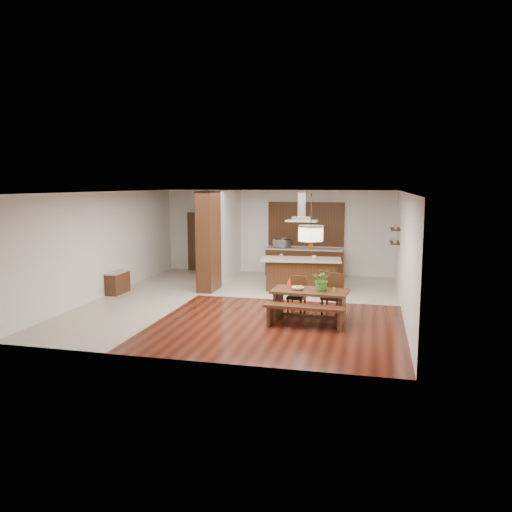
% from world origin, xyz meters
% --- Properties ---
extents(room_shell, '(9.00, 9.04, 2.92)m').
position_xyz_m(room_shell, '(0.00, 0.00, 2.06)').
color(room_shell, '#341109').
rests_on(room_shell, ground).
extents(tile_hallway, '(2.50, 9.00, 0.01)m').
position_xyz_m(tile_hallway, '(-2.75, 0.00, 0.01)').
color(tile_hallway, '#BFB49F').
rests_on(tile_hallway, ground).
extents(tile_kitchen, '(5.50, 4.00, 0.01)m').
position_xyz_m(tile_kitchen, '(1.25, 2.50, 0.01)').
color(tile_kitchen, '#BFB49F').
rests_on(tile_kitchen, ground).
extents(soffit_band, '(8.00, 9.00, 0.02)m').
position_xyz_m(soffit_band, '(0.00, 0.00, 2.88)').
color(soffit_band, '#3B1A0E').
rests_on(soffit_band, room_shell).
extents(partition_pier, '(0.45, 1.00, 2.90)m').
position_xyz_m(partition_pier, '(-1.40, 1.20, 1.45)').
color(partition_pier, black).
rests_on(partition_pier, ground).
extents(partition_stub, '(0.18, 2.40, 2.90)m').
position_xyz_m(partition_stub, '(-1.40, 3.30, 1.45)').
color(partition_stub, silver).
rests_on(partition_stub, ground).
extents(hallway_console, '(0.37, 0.88, 0.63)m').
position_xyz_m(hallway_console, '(-3.81, 0.20, 0.32)').
color(hallway_console, black).
rests_on(hallway_console, ground).
extents(hallway_doorway, '(1.10, 0.20, 2.10)m').
position_xyz_m(hallway_doorway, '(-2.70, 4.40, 1.05)').
color(hallway_doorway, black).
rests_on(hallway_doorway, ground).
extents(rear_counter, '(2.60, 0.62, 0.95)m').
position_xyz_m(rear_counter, '(1.00, 4.20, 0.48)').
color(rear_counter, black).
rests_on(rear_counter, ground).
extents(kitchen_window, '(2.60, 0.08, 1.50)m').
position_xyz_m(kitchen_window, '(1.00, 4.46, 1.75)').
color(kitchen_window, '#A16130').
rests_on(kitchen_window, room_shell).
extents(shelf_lower, '(0.26, 0.90, 0.04)m').
position_xyz_m(shelf_lower, '(3.87, 2.60, 1.40)').
color(shelf_lower, black).
rests_on(shelf_lower, room_shell).
extents(shelf_upper, '(0.26, 0.90, 0.04)m').
position_xyz_m(shelf_upper, '(3.87, 2.60, 1.80)').
color(shelf_upper, black).
rests_on(shelf_upper, room_shell).
extents(dining_table, '(1.77, 0.98, 0.71)m').
position_xyz_m(dining_table, '(1.89, -1.37, 0.52)').
color(dining_table, black).
rests_on(dining_table, ground).
extents(dining_bench, '(1.78, 0.50, 0.49)m').
position_xyz_m(dining_bench, '(1.85, -1.99, 0.25)').
color(dining_bench, black).
rests_on(dining_bench, ground).
extents(dining_chair_left, '(0.46, 0.46, 0.90)m').
position_xyz_m(dining_chair_left, '(1.50, -0.82, 0.45)').
color(dining_chair_left, black).
rests_on(dining_chair_left, ground).
extents(dining_chair_right, '(0.54, 0.54, 1.01)m').
position_xyz_m(dining_chair_right, '(2.35, -0.88, 0.51)').
color(dining_chair_right, black).
rests_on(dining_chair_right, ground).
extents(pendant_lantern, '(0.64, 0.64, 1.31)m').
position_xyz_m(pendant_lantern, '(1.89, -1.37, 2.25)').
color(pendant_lantern, '#F8E6BE').
rests_on(pendant_lantern, room_shell).
extents(foliage_plant, '(0.50, 0.45, 0.51)m').
position_xyz_m(foliage_plant, '(2.16, -1.35, 0.97)').
color(foliage_plant, '#3F7B29').
rests_on(foliage_plant, dining_table).
extents(fruit_bowl, '(0.27, 0.27, 0.07)m').
position_xyz_m(fruit_bowl, '(1.61, -1.42, 0.75)').
color(fruit_bowl, beige).
rests_on(fruit_bowl, dining_table).
extents(napkin_cone, '(0.18, 0.18, 0.24)m').
position_xyz_m(napkin_cone, '(1.39, -1.23, 0.83)').
color(napkin_cone, red).
rests_on(napkin_cone, dining_table).
extents(gold_ornament, '(0.10, 0.10, 0.11)m').
position_xyz_m(gold_ornament, '(2.44, -1.51, 0.77)').
color(gold_ornament, gold).
rests_on(gold_ornament, dining_table).
extents(kitchen_island, '(2.39, 1.22, 0.95)m').
position_xyz_m(kitchen_island, '(1.22, 1.87, 0.49)').
color(kitchen_island, black).
rests_on(kitchen_island, ground).
extents(range_hood, '(0.90, 0.55, 0.87)m').
position_xyz_m(range_hood, '(1.22, 1.87, 2.46)').
color(range_hood, silver).
rests_on(range_hood, room_shell).
extents(island_cup, '(0.16, 0.16, 0.10)m').
position_xyz_m(island_cup, '(1.60, 1.81, 1.00)').
color(island_cup, white).
rests_on(island_cup, kitchen_island).
extents(microwave, '(0.63, 0.54, 0.29)m').
position_xyz_m(microwave, '(0.22, 4.19, 1.10)').
color(microwave, silver).
rests_on(microwave, rear_counter).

